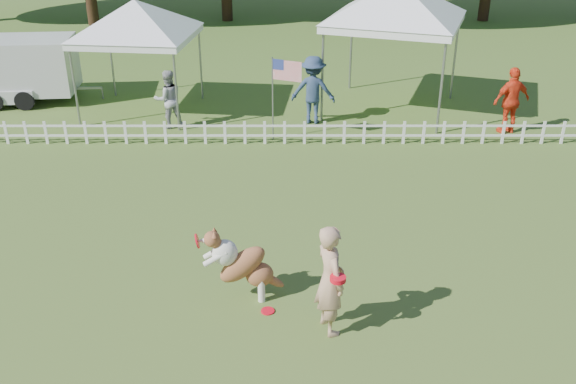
{
  "coord_description": "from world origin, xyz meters",
  "views": [
    {
      "loc": [
        -0.17,
        -8.09,
        6.07
      ],
      "look_at": [
        -0.17,
        2.0,
        1.1
      ],
      "focal_mm": 40.0,
      "sensor_mm": 36.0,
      "label": 1
    }
  ],
  "objects_px": {
    "canopy_tent_left": "(140,59)",
    "cargo_trailer": "(14,70)",
    "frisbee_on_turf": "(268,311)",
    "flag_pole": "(273,99)",
    "dog": "(244,264)",
    "spectator_b": "(313,90)",
    "spectator_c": "(511,101)",
    "canopy_tent_right": "(393,48)",
    "handler": "(330,280)",
    "spectator_a": "(168,99)"
  },
  "relations": [
    {
      "from": "spectator_a",
      "to": "spectator_c",
      "type": "xyz_separation_m",
      "value": [
        8.95,
        -0.43,
        0.1
      ]
    },
    {
      "from": "frisbee_on_turf",
      "to": "cargo_trailer",
      "type": "bearing_deg",
      "value": 126.65
    },
    {
      "from": "cargo_trailer",
      "to": "spectator_b",
      "type": "xyz_separation_m",
      "value": [
        8.77,
        -1.9,
        -0.03
      ]
    },
    {
      "from": "handler",
      "to": "spectator_a",
      "type": "xyz_separation_m",
      "value": [
        -3.78,
        8.62,
        -0.09
      ]
    },
    {
      "from": "dog",
      "to": "canopy_tent_right",
      "type": "xyz_separation_m",
      "value": [
        3.64,
        9.36,
        1.14
      ]
    },
    {
      "from": "flag_pole",
      "to": "spectator_c",
      "type": "xyz_separation_m",
      "value": [
        6.16,
        0.49,
        -0.2
      ]
    },
    {
      "from": "canopy_tent_right",
      "to": "spectator_c",
      "type": "distance_m",
      "value": 3.56
    },
    {
      "from": "canopy_tent_left",
      "to": "cargo_trailer",
      "type": "xyz_separation_m",
      "value": [
        -3.98,
        0.99,
        -0.58
      ]
    },
    {
      "from": "frisbee_on_turf",
      "to": "spectator_a",
      "type": "xyz_separation_m",
      "value": [
        -2.85,
        8.21,
        0.77
      ]
    },
    {
      "from": "spectator_a",
      "to": "canopy_tent_right",
      "type": "bearing_deg",
      "value": 171.84
    },
    {
      "from": "cargo_trailer",
      "to": "handler",
      "type": "bearing_deg",
      "value": -56.05
    },
    {
      "from": "canopy_tent_right",
      "to": "spectator_b",
      "type": "relative_size",
      "value": 1.93
    },
    {
      "from": "frisbee_on_turf",
      "to": "canopy_tent_right",
      "type": "distance_m",
      "value": 10.41
    },
    {
      "from": "handler",
      "to": "cargo_trailer",
      "type": "xyz_separation_m",
      "value": [
        -8.7,
        10.87,
        0.08
      ]
    },
    {
      "from": "canopy_tent_right",
      "to": "cargo_trailer",
      "type": "relative_size",
      "value": 0.82
    },
    {
      "from": "handler",
      "to": "spectator_b",
      "type": "relative_size",
      "value": 0.95
    },
    {
      "from": "cargo_trailer",
      "to": "spectator_c",
      "type": "height_order",
      "value": "cargo_trailer"
    },
    {
      "from": "spectator_a",
      "to": "canopy_tent_left",
      "type": "bearing_deg",
      "value": -75.31
    },
    {
      "from": "frisbee_on_turf",
      "to": "dog",
      "type": "bearing_deg",
      "value": 135.94
    },
    {
      "from": "frisbee_on_turf",
      "to": "spectator_b",
      "type": "xyz_separation_m",
      "value": [
        1.0,
        8.55,
        0.91
      ]
    },
    {
      "from": "frisbee_on_turf",
      "to": "spectator_a",
      "type": "height_order",
      "value": "spectator_a"
    },
    {
      "from": "dog",
      "to": "frisbee_on_turf",
      "type": "relative_size",
      "value": 5.91
    },
    {
      "from": "handler",
      "to": "canopy_tent_left",
      "type": "relative_size",
      "value": 0.57
    },
    {
      "from": "cargo_trailer",
      "to": "spectator_c",
      "type": "xyz_separation_m",
      "value": [
        13.87,
        -2.68,
        -0.08
      ]
    },
    {
      "from": "frisbee_on_turf",
      "to": "flag_pole",
      "type": "height_order",
      "value": "flag_pole"
    },
    {
      "from": "cargo_trailer",
      "to": "dog",
      "type": "bearing_deg",
      "value": -58.47
    },
    {
      "from": "handler",
      "to": "canopy_tent_right",
      "type": "bearing_deg",
      "value": -33.85
    },
    {
      "from": "frisbee_on_turf",
      "to": "flag_pole",
      "type": "bearing_deg",
      "value": 90.51
    },
    {
      "from": "canopy_tent_left",
      "to": "spectator_a",
      "type": "xyz_separation_m",
      "value": [
        0.94,
        -1.25,
        -0.76
      ]
    },
    {
      "from": "canopy_tent_left",
      "to": "cargo_trailer",
      "type": "relative_size",
      "value": 0.71
    },
    {
      "from": "spectator_b",
      "to": "canopy_tent_left",
      "type": "bearing_deg",
      "value": -2.43
    },
    {
      "from": "frisbee_on_turf",
      "to": "spectator_c",
      "type": "xyz_separation_m",
      "value": [
        6.1,
        7.78,
        0.86
      ]
    },
    {
      "from": "canopy_tent_right",
      "to": "cargo_trailer",
      "type": "distance_m",
      "value": 11.09
    },
    {
      "from": "handler",
      "to": "frisbee_on_turf",
      "type": "distance_m",
      "value": 1.33
    },
    {
      "from": "dog",
      "to": "spectator_b",
      "type": "xyz_separation_m",
      "value": [
        1.37,
        8.18,
        0.29
      ]
    },
    {
      "from": "frisbee_on_turf",
      "to": "spectator_b",
      "type": "relative_size",
      "value": 0.12
    },
    {
      "from": "frisbee_on_turf",
      "to": "canopy_tent_right",
      "type": "bearing_deg",
      "value": 71.47
    },
    {
      "from": "handler",
      "to": "dog",
      "type": "height_order",
      "value": "handler"
    },
    {
      "from": "handler",
      "to": "spectator_a",
      "type": "relative_size",
      "value": 1.12
    },
    {
      "from": "handler",
      "to": "spectator_a",
      "type": "bearing_deg",
      "value": 2.78
    },
    {
      "from": "frisbee_on_turf",
      "to": "cargo_trailer",
      "type": "distance_m",
      "value": 13.06
    },
    {
      "from": "frisbee_on_turf",
      "to": "spectator_a",
      "type": "bearing_deg",
      "value": 109.18
    },
    {
      "from": "spectator_b",
      "to": "cargo_trailer",
      "type": "bearing_deg",
      "value": -3.9
    },
    {
      "from": "handler",
      "to": "spectator_a",
      "type": "height_order",
      "value": "handler"
    },
    {
      "from": "spectator_b",
      "to": "spectator_c",
      "type": "height_order",
      "value": "spectator_b"
    },
    {
      "from": "cargo_trailer",
      "to": "spectator_a",
      "type": "xyz_separation_m",
      "value": [
        4.92,
        -2.25,
        -0.18
      ]
    },
    {
      "from": "cargo_trailer",
      "to": "spectator_b",
      "type": "height_order",
      "value": "cargo_trailer"
    },
    {
      "from": "dog",
      "to": "spectator_b",
      "type": "distance_m",
      "value": 8.3
    },
    {
      "from": "dog",
      "to": "canopy_tent_right",
      "type": "relative_size",
      "value": 0.36
    },
    {
      "from": "spectator_c",
      "to": "handler",
      "type": "bearing_deg",
      "value": 39.96
    }
  ]
}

